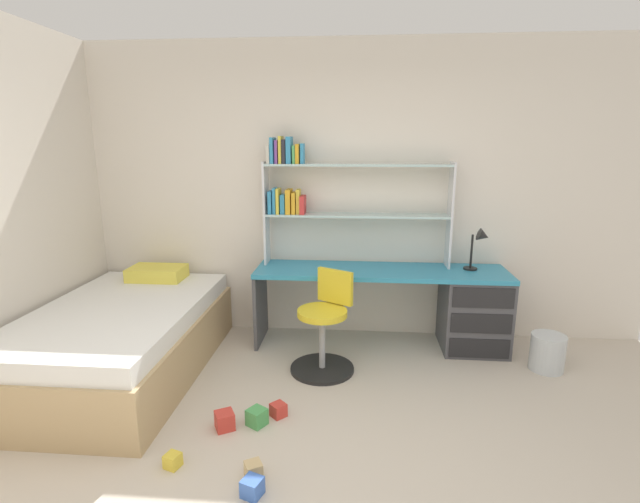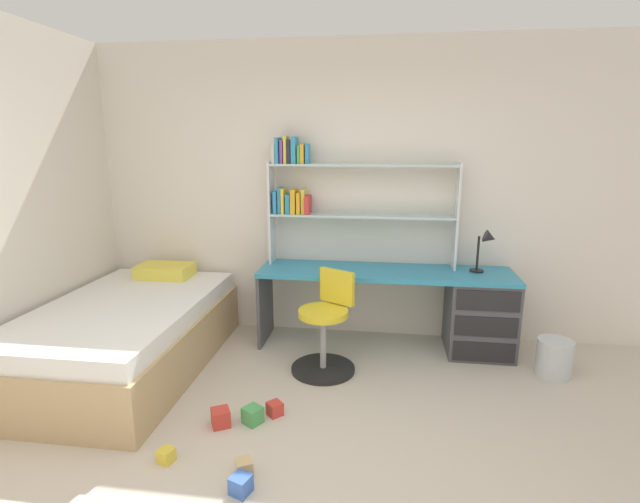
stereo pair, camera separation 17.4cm
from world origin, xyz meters
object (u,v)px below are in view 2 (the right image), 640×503
(waste_bin, at_px, (554,358))
(toy_block_red_5, at_px, (221,418))
(bookshelf_hutch, at_px, (331,190))
(toy_block_green_2, at_px, (253,415))
(toy_block_natural_1, at_px, (244,467))
(toy_block_blue_4, at_px, (241,485))
(bed_platform, at_px, (126,335))
(desk_lamp, at_px, (487,244))
(toy_block_yellow_0, at_px, (166,455))
(swivel_chair, at_px, (325,332))
(toy_block_red_3, at_px, (275,409))
(desk, at_px, (453,307))

(waste_bin, bearing_deg, toy_block_red_5, -156.98)
(bookshelf_hutch, relative_size, toy_block_green_2, 15.11)
(toy_block_natural_1, xyz_separation_m, toy_block_blue_4, (0.02, -0.14, 0.00))
(bed_platform, distance_m, waste_bin, 3.46)
(bed_platform, relative_size, toy_block_green_2, 18.08)
(toy_block_natural_1, distance_m, toy_block_green_2, 0.50)
(desk_lamp, height_order, toy_block_yellow_0, desk_lamp)
(swivel_chair, bearing_deg, bed_platform, -173.30)
(toy_block_natural_1, xyz_separation_m, toy_block_red_3, (0.04, 0.60, 0.00))
(toy_block_blue_4, relative_size, toy_block_red_5, 0.86)
(toy_block_natural_1, relative_size, toy_block_red_3, 0.98)
(toy_block_green_2, distance_m, toy_block_red_5, 0.21)
(toy_block_red_3, bearing_deg, desk, 42.69)
(bed_platform, height_order, toy_block_red_5, bed_platform)
(desk, xyz_separation_m, swivel_chair, (-1.07, -0.52, -0.08))
(bed_platform, bearing_deg, swivel_chair, 6.70)
(toy_block_natural_1, bearing_deg, bed_platform, 139.91)
(toy_block_natural_1, relative_size, toy_block_red_5, 0.78)
(desk, bearing_deg, swivel_chair, -153.93)
(bookshelf_hutch, relative_size, waste_bin, 5.60)
(desk_lamp, xyz_separation_m, toy_block_natural_1, (-1.62, -1.86, -0.93))
(toy_block_red_5, bearing_deg, toy_block_natural_1, -56.18)
(bookshelf_hutch, bearing_deg, toy_block_red_5, -109.37)
(waste_bin, distance_m, toy_block_green_2, 2.41)
(toy_block_yellow_0, relative_size, toy_block_green_2, 0.74)
(swivel_chair, height_order, toy_block_red_5, swivel_chair)
(bookshelf_hutch, bearing_deg, toy_block_yellow_0, -110.88)
(bookshelf_hutch, distance_m, waste_bin, 2.30)
(desk_lamp, xyz_separation_m, toy_block_red_5, (-1.90, -1.43, -0.91))
(toy_block_green_2, bearing_deg, toy_block_red_3, 41.54)
(toy_block_green_2, bearing_deg, toy_block_natural_1, -79.81)
(desk_lamp, relative_size, toy_block_green_2, 3.44)
(swivel_chair, bearing_deg, desk, 26.07)
(bed_platform, height_order, toy_block_yellow_0, bed_platform)
(waste_bin, xyz_separation_m, toy_block_green_2, (-2.20, -0.96, -0.09))
(waste_bin, bearing_deg, toy_block_natural_1, -145.55)
(bed_platform, distance_m, toy_block_yellow_0, 1.38)
(waste_bin, relative_size, toy_block_red_5, 2.60)
(swivel_chair, height_order, toy_block_yellow_0, swivel_chair)
(toy_block_yellow_0, relative_size, toy_block_blue_4, 0.83)
(desk, distance_m, toy_block_green_2, 2.01)
(bookshelf_hutch, height_order, desk_lamp, bookshelf_hutch)
(bed_platform, distance_m, toy_block_red_3, 1.47)
(desk, xyz_separation_m, waste_bin, (0.75, -0.38, -0.26))
(swivel_chair, relative_size, toy_block_blue_4, 8.21)
(toy_block_yellow_0, xyz_separation_m, toy_block_green_2, (0.39, 0.45, 0.01))
(desk_lamp, height_order, waste_bin, desk_lamp)
(waste_bin, relative_size, toy_block_natural_1, 3.35)
(toy_block_natural_1, relative_size, toy_block_green_2, 0.80)
(desk_lamp, distance_m, toy_block_natural_1, 2.63)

